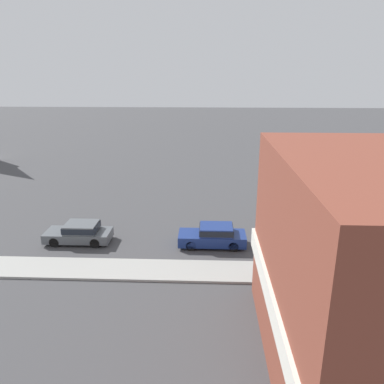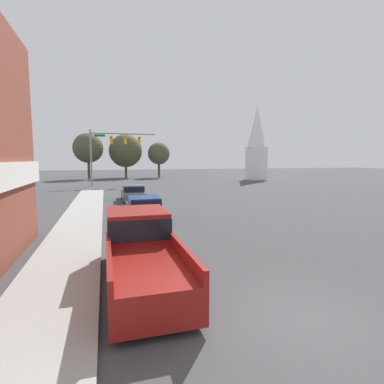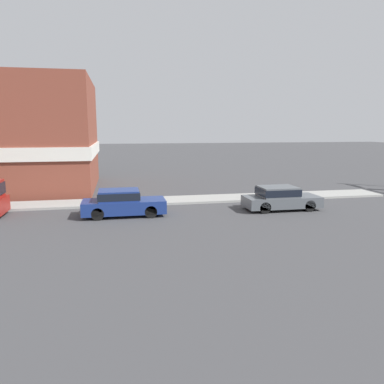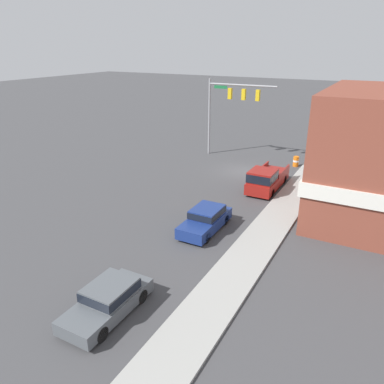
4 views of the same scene
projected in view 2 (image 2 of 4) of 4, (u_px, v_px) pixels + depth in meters
The scene contains 10 objects.
ground_plane at pixel (309, 321), 6.67m from camera, with size 200.00×200.00×0.00m, color #424244.
sidewalk_curb at pixel (24, 368), 5.08m from camera, with size 2.40×60.00×0.14m.
far_signal_assembly at pixel (113, 144), 40.44m from camera, with size 8.79×0.49×7.54m.
car_lead at pixel (144, 208), 17.45m from camera, with size 1.80×4.45×1.44m.
car_second_ahead at pixel (133, 192), 26.18m from camera, with size 1.86×4.40×1.37m.
pickup_truck_parked at pixel (141, 248), 9.00m from camera, with size 1.98×5.66×1.94m.
church_steeple at pixel (257, 142), 51.74m from camera, with size 3.11×3.11×12.66m.
backdrop_tree_left_far at pixel (88, 148), 54.27m from camera, with size 5.39×5.39×8.33m.
backdrop_tree_left_mid at pixel (126, 151), 57.77m from camera, with size 6.33×6.33×8.38m.
backdrop_tree_center at pixel (159, 154), 58.48m from camera, with size 4.28×4.28×6.85m.
Camera 2 is at (-4.27, -5.33, 3.60)m, focal length 28.00 mm.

